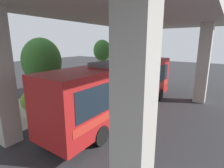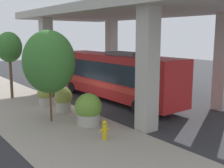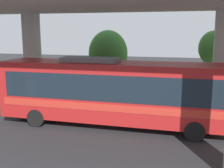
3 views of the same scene
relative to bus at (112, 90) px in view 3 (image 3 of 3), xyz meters
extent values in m
plane|color=#2D2D30|center=(-3.32, -0.30, -2.07)|extent=(80.00, 80.00, 0.00)
cube|color=gray|center=(-6.32, -0.30, -2.06)|extent=(6.00, 40.00, 0.02)
cube|color=#ADA89E|center=(-2.82, -6.47, 1.16)|extent=(0.90, 0.90, 6.47)
cube|color=#ADA89E|center=(-2.82, 5.87, 1.16)|extent=(0.90, 0.90, 6.47)
cube|color=#ADA89E|center=(0.68, -0.30, 4.70)|extent=(9.40, 20.34, 0.60)
cube|color=#B21E1E|center=(0.00, 0.01, -0.05)|extent=(2.60, 12.58, 3.14)
cube|color=#19232D|center=(0.00, 0.01, 0.32)|extent=(2.64, 11.57, 1.38)
cube|color=red|center=(0.00, 0.01, -0.68)|extent=(2.64, 11.95, 0.38)
cube|color=slate|center=(0.00, -1.25, 1.64)|extent=(1.30, 3.15, 0.24)
cylinder|color=black|center=(-1.22, 4.41, -1.57)|extent=(0.28, 1.00, 1.00)
cylinder|color=black|center=(1.22, 4.41, -1.57)|extent=(0.28, 1.00, 1.00)
cylinder|color=black|center=(-1.22, -4.08, -1.57)|extent=(0.28, 1.00, 1.00)
cylinder|color=black|center=(1.22, -4.08, -1.57)|extent=(0.28, 1.00, 1.00)
cylinder|color=gold|center=(-5.43, -6.27, -1.68)|extent=(0.24, 0.24, 0.79)
sphere|color=gold|center=(-5.43, -6.27, -1.21)|extent=(0.23, 0.23, 0.23)
cylinder|color=gold|center=(-5.61, -6.27, -1.56)|extent=(0.14, 0.11, 0.11)
cylinder|color=gold|center=(-5.25, -6.27, -1.56)|extent=(0.14, 0.11, 0.11)
cylinder|color=#ADA89E|center=(-4.90, 1.78, -1.75)|extent=(0.92, 0.92, 0.64)
sphere|color=olive|center=(-4.90, 1.78, -1.12)|extent=(1.14, 1.14, 1.14)
sphere|color=#BF334C|center=(-4.78, 1.69, -1.31)|extent=(0.32, 0.32, 0.32)
cylinder|color=#ADA89E|center=(-4.68, -0.61, -1.70)|extent=(0.93, 0.93, 0.73)
sphere|color=olive|center=(-4.68, -0.61, -1.01)|extent=(1.18, 1.18, 1.18)
sphere|color=#993F8C|center=(-4.57, -0.70, -1.21)|extent=(0.32, 0.32, 0.32)
cylinder|color=#ADA89E|center=(-4.83, -3.88, -1.74)|extent=(1.28, 1.28, 0.65)
sphere|color=olive|center=(-4.83, -3.88, -1.00)|extent=(1.53, 1.53, 1.53)
sphere|color=#BF334C|center=(-4.67, -4.01, -1.24)|extent=(0.45, 0.45, 0.45)
cylinder|color=brown|center=(-6.05, 5.65, -0.31)|extent=(0.23, 0.23, 3.51)
ellipsoid|color=#38722D|center=(-6.05, 5.65, 2.04)|extent=(1.98, 1.98, 2.37)
cylinder|color=brown|center=(-6.22, -1.95, -0.75)|extent=(0.12, 0.12, 2.64)
ellipsoid|color=#38722D|center=(-6.22, -1.95, 1.47)|extent=(3.00, 3.00, 3.60)
camera|label=1|loc=(6.04, -10.19, 2.84)|focal=28.00mm
camera|label=2|loc=(-13.03, -16.86, 2.98)|focal=45.00mm
camera|label=3|loc=(14.65, 3.80, 3.19)|focal=45.00mm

